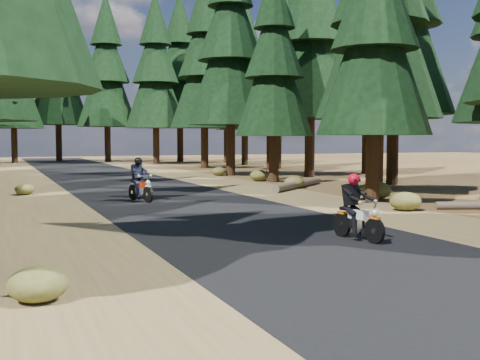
# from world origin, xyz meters

# --- Properties ---
(ground) EXTENTS (120.00, 120.00, 0.00)m
(ground) POSITION_xyz_m (0.00, 0.00, 0.00)
(ground) COLOR #4E321B
(ground) RESTS_ON ground
(road) EXTENTS (6.00, 100.00, 0.01)m
(road) POSITION_xyz_m (0.00, 5.00, 0.01)
(road) COLOR black
(road) RESTS_ON ground
(shoulder_l) EXTENTS (3.20, 100.00, 0.01)m
(shoulder_l) POSITION_xyz_m (-4.60, 5.00, 0.00)
(shoulder_l) COLOR brown
(shoulder_l) RESTS_ON ground
(shoulder_r) EXTENTS (3.20, 100.00, 0.01)m
(shoulder_r) POSITION_xyz_m (4.60, 5.00, 0.00)
(shoulder_r) COLOR brown
(shoulder_r) RESTS_ON ground
(pine_forest) EXTENTS (34.59, 55.08, 16.32)m
(pine_forest) POSITION_xyz_m (-0.02, 21.05, 7.89)
(pine_forest) COLOR black
(pine_forest) RESTS_ON ground
(log_near) EXTENTS (4.18, 3.89, 0.32)m
(log_near) POSITION_xyz_m (6.44, 10.49, 0.16)
(log_near) COLOR #4C4233
(log_near) RESTS_ON ground
(understory_shrubs) EXTENTS (14.85, 28.86, 0.68)m
(understory_shrubs) POSITION_xyz_m (1.09, 7.92, 0.28)
(understory_shrubs) COLOR #474C1E
(understory_shrubs) RESTS_ON ground
(rider_lead) EXTENTS (0.70, 1.62, 1.40)m
(rider_lead) POSITION_xyz_m (1.32, -1.82, 0.47)
(rider_lead) COLOR silver
(rider_lead) RESTS_ON road
(rider_follow) EXTENTS (0.90, 1.75, 1.49)m
(rider_follow) POSITION_xyz_m (-1.16, 7.54, 0.50)
(rider_follow) COLOR maroon
(rider_follow) RESTS_ON road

